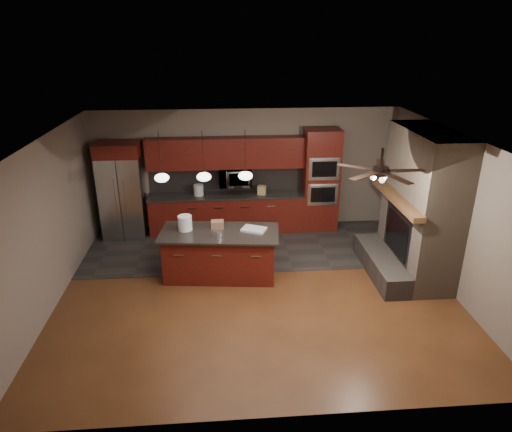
{
  "coord_description": "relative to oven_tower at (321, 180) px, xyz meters",
  "views": [
    {
      "loc": [
        -0.59,
        -7.21,
        4.41
      ],
      "look_at": [
        0.03,
        0.6,
        1.21
      ],
      "focal_mm": 32.0,
      "sensor_mm": 36.0,
      "label": 1
    }
  ],
  "objects": [
    {
      "name": "back_wall",
      "position": [
        -1.7,
        0.31,
        0.21
      ],
      "size": [
        7.0,
        0.02,
        2.8
      ],
      "primitive_type": "cube",
      "color": "slate",
      "rests_on": "ground"
    },
    {
      "name": "ceiling_fan",
      "position": [
        0.1,
        -3.49,
        1.27
      ],
      "size": [
        1.27,
        1.33,
        0.41
      ],
      "color": "black",
      "rests_on": "ceiling"
    },
    {
      "name": "ground",
      "position": [
        -1.7,
        -2.69,
        -1.19
      ],
      "size": [
        7.0,
        7.0,
        0.0
      ],
      "primitive_type": "plane",
      "color": "brown",
      "rests_on": "ground"
    },
    {
      "name": "refrigerator",
      "position": [
        -4.5,
        -0.07,
        -0.1
      ],
      "size": [
        0.94,
        0.75,
        2.18
      ],
      "color": "silver",
      "rests_on": "ground"
    },
    {
      "name": "oven_tower",
      "position": [
        0.0,
        0.0,
        0.0
      ],
      "size": [
        0.8,
        0.63,
        2.38
      ],
      "color": "#5D1711",
      "rests_on": "ground"
    },
    {
      "name": "microwave",
      "position": [
        -1.98,
        0.06,
        0.11
      ],
      "size": [
        0.73,
        0.41,
        0.5
      ],
      "primitive_type": "imported",
      "color": "silver",
      "rests_on": "back_cabinetry"
    },
    {
      "name": "right_wall",
      "position": [
        1.8,
        -2.69,
        0.21
      ],
      "size": [
        0.02,
        6.0,
        2.8
      ],
      "primitive_type": "cube",
      "color": "slate",
      "rests_on": "ground"
    },
    {
      "name": "pendant_left",
      "position": [
        -3.35,
        -1.99,
        0.77
      ],
      "size": [
        0.26,
        0.26,
        0.92
      ],
      "color": "black",
      "rests_on": "ceiling"
    },
    {
      "name": "kitchen_island",
      "position": [
        -2.36,
        -2.12,
        -0.73
      ],
      "size": [
        2.3,
        1.24,
        0.92
      ],
      "rotation": [
        0.0,
        0.0,
        -0.11
      ],
      "color": "#5D1711",
      "rests_on": "ground"
    },
    {
      "name": "pendant_right",
      "position": [
        -1.85,
        -1.99,
        0.77
      ],
      "size": [
        0.26,
        0.26,
        0.92
      ],
      "color": "black",
      "rests_on": "ceiling"
    },
    {
      "name": "white_bucket",
      "position": [
        -2.99,
        -1.98,
        -0.13
      ],
      "size": [
        0.3,
        0.3,
        0.28
      ],
      "primitive_type": "cylinder",
      "rotation": [
        0.0,
        0.0,
        0.17
      ],
      "color": "white",
      "rests_on": "kitchen_island"
    },
    {
      "name": "paint_can",
      "position": [
        -2.38,
        -2.34,
        -0.21
      ],
      "size": [
        0.22,
        0.22,
        0.12
      ],
      "primitive_type": "cylinder",
      "rotation": [
        0.0,
        0.0,
        0.26
      ],
      "color": "silver",
      "rests_on": "kitchen_island"
    },
    {
      "name": "back_cabinetry",
      "position": [
        -2.18,
        0.05,
        -0.3
      ],
      "size": [
        3.59,
        0.64,
        2.2
      ],
      "color": "#5D1711",
      "rests_on": "ground"
    },
    {
      "name": "left_wall",
      "position": [
        -5.2,
        -2.69,
        0.21
      ],
      "size": [
        0.02,
        6.0,
        2.8
      ],
      "primitive_type": "cube",
      "color": "slate",
      "rests_on": "ground"
    },
    {
      "name": "cardboard_box",
      "position": [
        -2.39,
        -1.95,
        -0.2
      ],
      "size": [
        0.24,
        0.17,
        0.15
      ],
      "primitive_type": "cube",
      "rotation": [
        0.0,
        0.0,
        0.0
      ],
      "color": "#8B6348",
      "rests_on": "kitchen_island"
    },
    {
      "name": "pendant_center",
      "position": [
        -2.6,
        -1.99,
        0.77
      ],
      "size": [
        0.26,
        0.26,
        0.92
      ],
      "color": "black",
      "rests_on": "ceiling"
    },
    {
      "name": "fireplace_column",
      "position": [
        1.34,
        -2.29,
        0.11
      ],
      "size": [
        1.3,
        2.1,
        2.8
      ],
      "color": "#776755",
      "rests_on": "ground"
    },
    {
      "name": "counter_box",
      "position": [
        -1.37,
        -0.04,
        -0.19
      ],
      "size": [
        0.22,
        0.19,
        0.21
      ],
      "primitive_type": "cube",
      "rotation": [
        0.0,
        0.0,
        -0.24
      ],
      "color": "tan",
      "rests_on": "back_cabinetry"
    },
    {
      "name": "counter_bucket",
      "position": [
        -2.81,
        0.01,
        -0.17
      ],
      "size": [
        0.26,
        0.26,
        0.25
      ],
      "primitive_type": "cylinder",
      "rotation": [
        0.0,
        0.0,
        0.2
      ],
      "color": "silver",
      "rests_on": "back_cabinetry"
    },
    {
      "name": "ceiling",
      "position": [
        -1.7,
        -2.69,
        1.61
      ],
      "size": [
        7.0,
        6.0,
        0.02
      ],
      "primitive_type": "cube",
      "color": "white",
      "rests_on": "back_wall"
    },
    {
      "name": "slate_tile_patch",
      "position": [
        -1.7,
        -0.89,
        -1.19
      ],
      "size": [
        7.0,
        2.4,
        0.01
      ],
      "primitive_type": "cube",
      "color": "#2D2A28",
      "rests_on": "ground"
    },
    {
      "name": "paint_tray",
      "position": [
        -1.71,
        -2.1,
        -0.25
      ],
      "size": [
        0.52,
        0.46,
        0.04
      ],
      "primitive_type": "cube",
      "rotation": [
        0.0,
        0.0,
        -0.43
      ],
      "color": "silver",
      "rests_on": "kitchen_island"
    }
  ]
}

